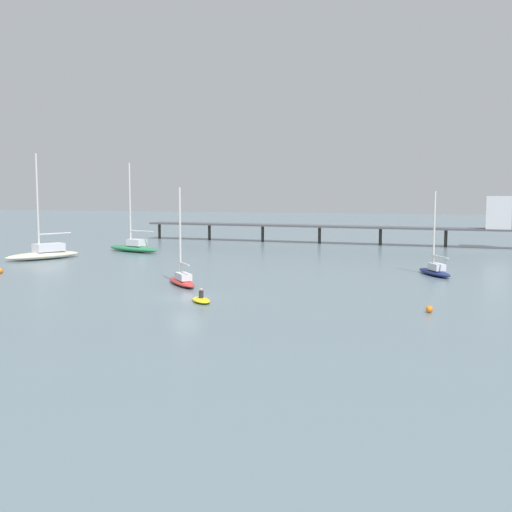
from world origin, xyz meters
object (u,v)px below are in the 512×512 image
(sailboat_navy, at_px, (435,270))
(sailboat_green, at_px, (134,246))
(mooring_buoy_inner, at_px, (1,271))
(mooring_buoy_near, at_px, (429,309))
(sailboat_red, at_px, (182,278))
(sailboat_cream, at_px, (44,253))
(dinghy_yellow, at_px, (201,300))
(pier, at_px, (395,221))

(sailboat_navy, distance_m, sailboat_green, 44.30)
(mooring_buoy_inner, height_order, mooring_buoy_near, mooring_buoy_inner)
(sailboat_navy, distance_m, sailboat_red, 26.31)
(sailboat_cream, height_order, dinghy_yellow, sailboat_cream)
(dinghy_yellow, relative_size, mooring_buoy_near, 5.60)
(dinghy_yellow, bearing_deg, sailboat_green, 124.82)
(pier, height_order, mooring_buoy_near, pier)
(mooring_buoy_near, bearing_deg, sailboat_cream, 154.97)
(sailboat_red, bearing_deg, mooring_buoy_near, -17.47)
(sailboat_cream, relative_size, sailboat_green, 1.05)
(pier, distance_m, sailboat_green, 41.38)
(mooring_buoy_near, bearing_deg, sailboat_red, 162.53)
(pier, height_order, sailboat_navy, sailboat_navy)
(sailboat_cream, distance_m, sailboat_navy, 48.42)
(pier, relative_size, sailboat_green, 4.95)
(sailboat_green, distance_m, dinghy_yellow, 43.32)
(pier, relative_size, mooring_buoy_inner, 115.21)
(sailboat_red, distance_m, sailboat_green, 34.01)
(pier, xyz_separation_m, sailboat_green, (-35.21, -21.49, -3.21))
(sailboat_red, bearing_deg, sailboat_green, 125.36)
(sailboat_red, bearing_deg, sailboat_cream, 149.14)
(pier, height_order, sailboat_cream, sailboat_cream)
(pier, xyz_separation_m, sailboat_navy, (6.85, -35.39, -3.37))
(sailboat_navy, bearing_deg, mooring_buoy_near, -90.07)
(pier, bearing_deg, sailboat_navy, -79.04)
(sailboat_navy, xyz_separation_m, mooring_buoy_near, (-0.03, -20.88, -0.36))
(sailboat_red, relative_size, mooring_buoy_near, 17.43)
(sailboat_navy, bearing_deg, sailboat_cream, 177.99)
(sailboat_green, bearing_deg, pier, 31.40)
(sailboat_red, distance_m, mooring_buoy_inner, 21.89)
(sailboat_cream, relative_size, sailboat_red, 1.48)
(sailboat_navy, relative_size, sailboat_green, 0.68)
(sailboat_cream, xyz_separation_m, mooring_buoy_near, (48.36, -22.58, -0.58))
(sailboat_navy, xyz_separation_m, dinghy_yellow, (-17.33, -21.67, -0.41))
(sailboat_green, relative_size, mooring_buoy_inner, 23.29)
(sailboat_navy, xyz_separation_m, mooring_buoy_inner, (-44.17, -11.79, -0.35))
(dinghy_yellow, xyz_separation_m, mooring_buoy_inner, (-26.85, 9.88, 0.06))
(sailboat_green, bearing_deg, mooring_buoy_near, -39.60)
(pier, distance_m, sailboat_navy, 36.20)
(pier, xyz_separation_m, sailboat_cream, (-41.54, -33.69, -3.15))
(dinghy_yellow, relative_size, mooring_buoy_inner, 5.32)
(dinghy_yellow, distance_m, mooring_buoy_near, 17.32)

